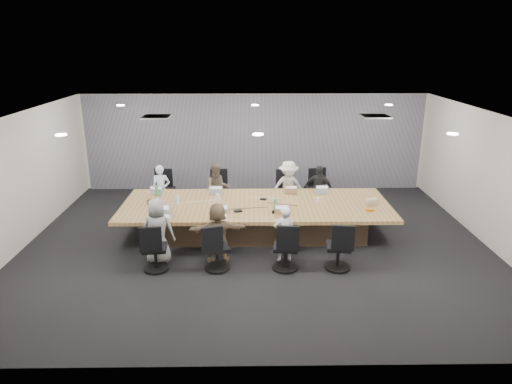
{
  "coord_description": "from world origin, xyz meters",
  "views": [
    {
      "loc": [
        -0.14,
        -9.16,
        4.21
      ],
      "look_at": [
        0.0,
        0.4,
        1.05
      ],
      "focal_mm": 32.0,
      "sensor_mm": 36.0,
      "label": 1
    }
  ],
  "objects_px": {
    "chair_1": "(219,193)",
    "chair_3": "(316,192)",
    "laptop_4": "(163,217)",
    "bottle_green_left": "(157,191)",
    "laptop_3": "(321,192)",
    "laptop_5": "(219,216)",
    "bottle_clear": "(177,199)",
    "chair_0": "(164,193)",
    "bottle_green_right": "(275,205)",
    "chair_4": "(155,252)",
    "chair_7": "(338,250)",
    "person_1": "(218,189)",
    "snack_packet": "(370,210)",
    "person_2": "(288,188)",
    "laptop_2": "(290,192)",
    "laptop_6": "(283,216)",
    "person_0": "(161,190)",
    "laptop_1": "(216,192)",
    "canvas_bag": "(371,202)",
    "laptop_0": "(157,193)",
    "person_4": "(158,231)",
    "stapler": "(276,212)",
    "conference_table": "(256,218)",
    "mug_brown": "(149,201)",
    "person_6": "(284,234)",
    "chair_6": "(285,251)",
    "chair_5": "(217,252)",
    "chair_2": "(287,194)",
    "person_5": "(218,233)"
  },
  "relations": [
    {
      "from": "laptop_4",
      "to": "chair_2",
      "type": "bearing_deg",
      "value": 54.62
    },
    {
      "from": "laptop_0",
      "to": "snack_packet",
      "type": "xyz_separation_m",
      "value": [
        4.84,
        -1.28,
        0.01
      ]
    },
    {
      "from": "canvas_bag",
      "to": "chair_6",
      "type": "bearing_deg",
      "value": -141.96
    },
    {
      "from": "conference_table",
      "to": "laptop_0",
      "type": "height_order",
      "value": "laptop_0"
    },
    {
      "from": "laptop_3",
      "to": "laptop_4",
      "type": "relative_size",
      "value": 0.83
    },
    {
      "from": "laptop_4",
      "to": "person_6",
      "type": "xyz_separation_m",
      "value": [
        2.5,
        -0.55,
        -0.17
      ]
    },
    {
      "from": "bottle_green_right",
      "to": "mug_brown",
      "type": "height_order",
      "value": "bottle_green_right"
    },
    {
      "from": "chair_0",
      "to": "laptop_5",
      "type": "xyz_separation_m",
      "value": [
        1.61,
        -2.5,
        0.31
      ]
    },
    {
      "from": "laptop_6",
      "to": "bottle_clear",
      "type": "bearing_deg",
      "value": 161.89
    },
    {
      "from": "chair_4",
      "to": "chair_7",
      "type": "relative_size",
      "value": 0.98
    },
    {
      "from": "laptop_5",
      "to": "bottle_clear",
      "type": "height_order",
      "value": "bottle_clear"
    },
    {
      "from": "mug_brown",
      "to": "laptop_1",
      "type": "bearing_deg",
      "value": 28.65
    },
    {
      "from": "person_4",
      "to": "laptop_6",
      "type": "height_order",
      "value": "person_4"
    },
    {
      "from": "laptop_0",
      "to": "laptop_1",
      "type": "bearing_deg",
      "value": -169.03
    },
    {
      "from": "laptop_0",
      "to": "canvas_bag",
      "type": "relative_size",
      "value": 1.18
    },
    {
      "from": "chair_5",
      "to": "laptop_3",
      "type": "relative_size",
      "value": 2.59
    },
    {
      "from": "laptop_4",
      "to": "bottle_green_left",
      "type": "bearing_deg",
      "value": 118.31
    },
    {
      "from": "person_1",
      "to": "bottle_green_right",
      "type": "bearing_deg",
      "value": -63.92
    },
    {
      "from": "chair_3",
      "to": "bottle_green_left",
      "type": "xyz_separation_m",
      "value": [
        -3.93,
        -1.14,
        0.43
      ]
    },
    {
      "from": "bottle_green_left",
      "to": "mug_brown",
      "type": "height_order",
      "value": "bottle_green_left"
    },
    {
      "from": "person_0",
      "to": "laptop_1",
      "type": "bearing_deg",
      "value": -22.1
    },
    {
      "from": "chair_1",
      "to": "laptop_3",
      "type": "height_order",
      "value": "chair_1"
    },
    {
      "from": "snack_packet",
      "to": "person_2",
      "type": "bearing_deg",
      "value": 131.36
    },
    {
      "from": "canvas_bag",
      "to": "laptop_5",
      "type": "bearing_deg",
      "value": -168.34
    },
    {
      "from": "bottle_green_left",
      "to": "bottle_clear",
      "type": "bearing_deg",
      "value": -44.25
    },
    {
      "from": "laptop_3",
      "to": "laptop_5",
      "type": "relative_size",
      "value": 0.99
    },
    {
      "from": "laptop_0",
      "to": "person_6",
      "type": "bearing_deg",
      "value": 154.68
    },
    {
      "from": "laptop_2",
      "to": "snack_packet",
      "type": "height_order",
      "value": "snack_packet"
    },
    {
      "from": "bottle_green_right",
      "to": "person_4",
      "type": "bearing_deg",
      "value": -159.38
    },
    {
      "from": "chair_6",
      "to": "bottle_green_right",
      "type": "xyz_separation_m",
      "value": [
        -0.13,
        1.24,
        0.49
      ]
    },
    {
      "from": "person_2",
      "to": "bottle_green_right",
      "type": "relative_size",
      "value": 5.1
    },
    {
      "from": "laptop_2",
      "to": "chair_5",
      "type": "bearing_deg",
      "value": 60.98
    },
    {
      "from": "chair_0",
      "to": "laptop_1",
      "type": "height_order",
      "value": "chair_0"
    },
    {
      "from": "laptop_4",
      "to": "bottle_clear",
      "type": "bearing_deg",
      "value": 89.08
    },
    {
      "from": "person_6",
      "to": "person_5",
      "type": "bearing_deg",
      "value": -8.2
    },
    {
      "from": "chair_0",
      "to": "bottle_green_right",
      "type": "height_order",
      "value": "bottle_green_right"
    },
    {
      "from": "laptop_2",
      "to": "laptop_6",
      "type": "distance_m",
      "value": 1.63
    },
    {
      "from": "person_1",
      "to": "snack_packet",
      "type": "height_order",
      "value": "person_1"
    },
    {
      "from": "conference_table",
      "to": "laptop_2",
      "type": "relative_size",
      "value": 20.97
    },
    {
      "from": "chair_1",
      "to": "chair_3",
      "type": "relative_size",
      "value": 0.96
    },
    {
      "from": "laptop_6",
      "to": "bottle_green_left",
      "type": "relative_size",
      "value": 1.21
    },
    {
      "from": "chair_7",
      "to": "laptop_3",
      "type": "distance_m",
      "value": 2.53
    },
    {
      "from": "laptop_0",
      "to": "stapler",
      "type": "height_order",
      "value": "stapler"
    },
    {
      "from": "chair_5",
      "to": "laptop_0",
      "type": "bearing_deg",
      "value": 105.42
    },
    {
      "from": "person_6",
      "to": "laptop_6",
      "type": "height_order",
      "value": "person_6"
    },
    {
      "from": "laptop_5",
      "to": "canvas_bag",
      "type": "height_order",
      "value": "canvas_bag"
    },
    {
      "from": "laptop_5",
      "to": "bottle_green_right",
      "type": "height_order",
      "value": "bottle_green_right"
    },
    {
      "from": "chair_6",
      "to": "laptop_6",
      "type": "xyz_separation_m",
      "value": [
        0.0,
        0.9,
        0.36
      ]
    },
    {
      "from": "laptop_4",
      "to": "mug_brown",
      "type": "bearing_deg",
      "value": 131.28
    },
    {
      "from": "person_6",
      "to": "bottle_clear",
      "type": "distance_m",
      "value": 2.68
    }
  ]
}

